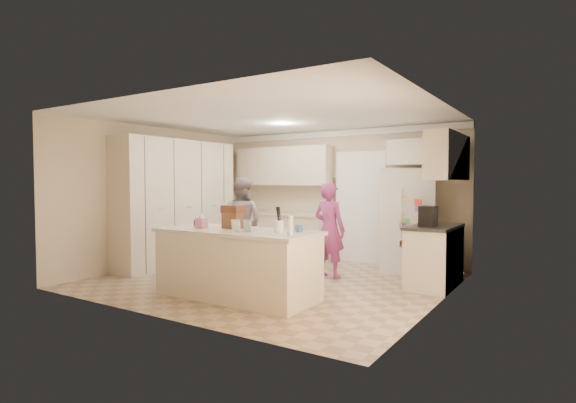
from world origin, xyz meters
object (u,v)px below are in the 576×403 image
Objects in this scene: refrigerator at (406,220)px; coffee_maker at (428,216)px; teen_boy at (241,223)px; island_base at (237,265)px; utensil_crock at (279,226)px; tissue_box at (201,223)px; teen_girl at (329,230)px; dollhouse_body at (233,221)px.

refrigerator reaches higher than coffee_maker.
island_base is at bearing 118.02° from teen_boy.
tissue_box is (-1.20, -0.15, -0.00)m from utensil_crock.
teen_girl is at bearing -148.80° from refrigerator.
utensil_crock is 0.09× the size of teen_boy.
refrigerator reaches higher than island_base.
tissue_box is (-0.55, -0.10, 0.56)m from island_base.
utensil_crock is (0.65, 0.05, 0.56)m from island_base.
island_base is 1.91m from teen_girl.
teen_girl is at bearing -177.20° from coffee_maker.
refrigerator is 3.63m from tissue_box.
island_base is 0.86m from utensil_crock.
utensil_crock is at bearing 103.11° from teen_girl.
tissue_box is (-1.92, -3.09, 0.10)m from refrigerator.
coffee_maker is at bearing -78.94° from refrigerator.
tissue_box is at bearing -153.43° from dollhouse_body.
teen_girl is (-0.90, -1.16, -0.12)m from refrigerator.
coffee_maker is 3.28m from tissue_box.
utensil_crock is 0.10× the size of teen_girl.
teen_girl is (-1.58, -0.08, -0.29)m from coffee_maker.
coffee_maker is at bearing 37.57° from tissue_box.
coffee_maker is 2.87m from island_base.
teen_girl reaches higher than utensil_crock.
dollhouse_body is (-2.20, -1.80, -0.03)m from coffee_maker.
dollhouse_body is at bearing -140.71° from coffee_maker.
refrigerator reaches higher than utensil_crock.
teen_boy is (-2.64, -1.27, -0.07)m from refrigerator.
dollhouse_body is at bearing 26.57° from tissue_box.
coffee_maker reaches higher than utensil_crock.
dollhouse_body is at bearing 146.31° from island_base.
island_base is 1.33× the size of teen_boy.
dollhouse_body is (-0.15, 0.10, 0.60)m from island_base.
refrigerator is 12.00× the size of utensil_crock.
teen_boy is (-0.73, 1.81, -0.17)m from tissue_box.
tissue_box is (-2.60, -2.00, -0.07)m from coffee_maker.
tissue_box is at bearing -169.70° from island_base.
teen_boy reaches higher than tissue_box.
teen_boy is (-3.33, -0.19, -0.24)m from coffee_maker.
coffee_maker is 1.61m from teen_girl.
dollhouse_body is at bearing 116.26° from teen_boy.
utensil_crock is at bearing 4.40° from island_base.
teen_girl is at bearing 174.90° from teen_boy.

